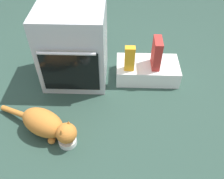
% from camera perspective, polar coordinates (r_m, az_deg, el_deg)
% --- Properties ---
extents(ground, '(8.00, 8.00, 0.00)m').
position_cam_1_polar(ground, '(2.11, -7.79, -4.55)').
color(ground, '#284238').
extents(oven, '(0.57, 0.57, 0.71)m').
position_cam_1_polar(oven, '(2.20, -9.14, 10.31)').
color(oven, '#B7BABF').
rests_on(oven, ground).
extents(pantry_cabinet, '(0.59, 0.33, 0.16)m').
position_cam_1_polar(pantry_cabinet, '(2.35, 8.38, 4.57)').
color(pantry_cabinet, white).
rests_on(pantry_cabinet, ground).
extents(food_bowl, '(0.14, 0.14, 0.08)m').
position_cam_1_polar(food_bowl, '(1.89, -10.54, -11.94)').
color(food_bowl, white).
rests_on(food_bowl, ground).
extents(cat, '(0.70, 0.41, 0.23)m').
position_cam_1_polar(cat, '(1.90, -15.34, -8.02)').
color(cat, '#C6752D').
rests_on(cat, ground).
extents(cereal_box, '(0.07, 0.18, 0.28)m').
position_cam_1_polar(cereal_box, '(2.20, 10.61, 8.50)').
color(cereal_box, '#B72D28').
rests_on(cereal_box, pantry_cabinet).
extents(juice_carton, '(0.09, 0.06, 0.24)m').
position_cam_1_polar(juice_carton, '(2.14, 4.24, 7.37)').
color(juice_carton, orange).
rests_on(juice_carton, pantry_cabinet).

